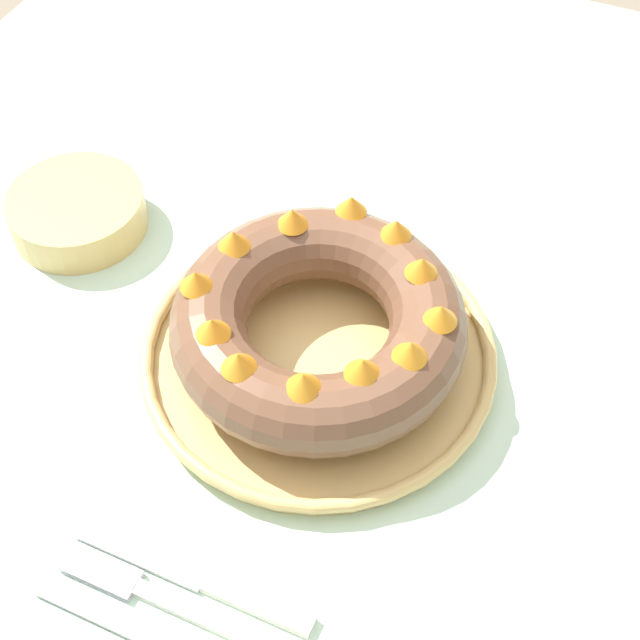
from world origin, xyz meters
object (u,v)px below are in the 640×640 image
serving_dish (320,351)px  bundt_cake (320,319)px  cake_knife (209,582)px  fork (172,603)px  side_bowl (77,212)px

serving_dish → bundt_cake: bundt_cake is taller
serving_dish → cake_knife: serving_dish is taller
fork → cake_knife: bearing=-30.5°
bundt_cake → side_bowl: bearing=79.2°
bundt_cake → cake_knife: size_ratio=1.29×
fork → serving_dish: bearing=1.9°
fork → cake_knife: size_ratio=1.11×
side_bowl → fork: bearing=-137.4°
serving_dish → side_bowl: (0.05, 0.29, 0.01)m
cake_knife → side_bowl: side_bowl is taller
side_bowl → cake_knife: bearing=-133.3°
bundt_cake → side_bowl: (0.05, 0.29, -0.04)m
serving_dish → bundt_cake: 0.05m
cake_knife → side_bowl: bearing=53.2°
fork → side_bowl: side_bowl is taller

